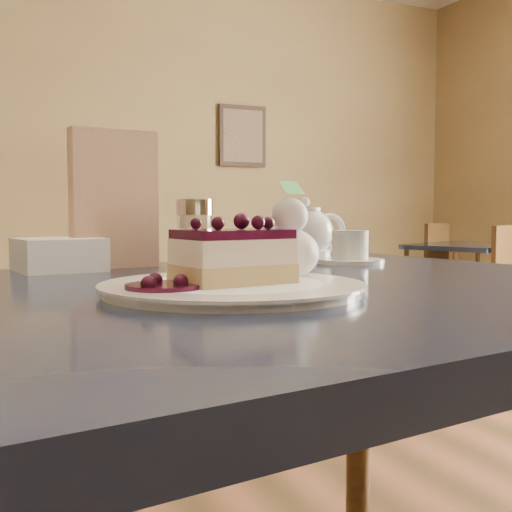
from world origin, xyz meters
name	(u,v)px	position (x,y,z in m)	size (l,w,h in m)	color
main_table	(211,355)	(-0.20, 0.34, 0.74)	(1.43, 1.06, 0.82)	black
dessert_plate	(232,288)	(-0.19, 0.29, 0.83)	(0.31, 0.31, 0.01)	white
cheesecake_slice	(232,257)	(-0.19, 0.29, 0.87)	(0.14, 0.11, 0.07)	tan
whipped_cream	(290,253)	(-0.10, 0.31, 0.87)	(0.08, 0.08, 0.07)	white
berry_sauce	(164,286)	(-0.28, 0.27, 0.84)	(0.09, 0.09, 0.01)	#300619
tea_set	(313,237)	(0.16, 0.72, 0.87)	(0.21, 0.26, 0.11)	white
menu_card	(114,199)	(-0.25, 0.70, 0.94)	(0.15, 0.03, 0.24)	beige
sugar_shaker	(194,232)	(-0.12, 0.66, 0.88)	(0.07, 0.07, 0.12)	white
napkin_stack	(59,254)	(-0.35, 0.68, 0.85)	(0.13, 0.13, 0.05)	white
bg_table_far_right	(466,320)	(3.09, 3.47, 0.06)	(1.09, 1.61, 1.07)	black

